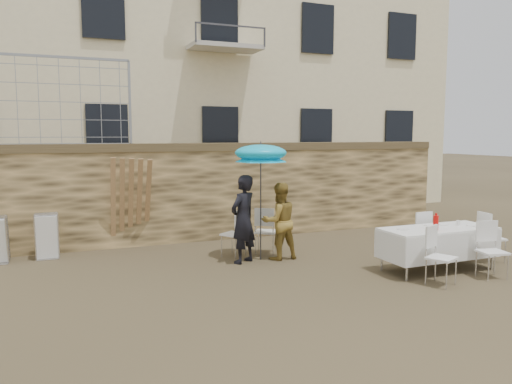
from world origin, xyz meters
name	(u,v)px	position (x,y,z in m)	size (l,w,h in m)	color
ground	(288,309)	(0.00, 0.00, 0.00)	(80.00, 80.00, 0.00)	brown
stone_wall	(194,193)	(0.00, 5.00, 1.10)	(13.00, 0.50, 2.20)	olive
chain_link_fence	(49,102)	(-3.00, 5.00, 3.10)	(3.20, 0.06, 1.80)	gray
man_suit	(243,219)	(0.31, 2.62, 0.84)	(0.61, 0.40, 1.68)	black
woman_dress	(279,221)	(1.06, 2.62, 0.75)	(0.73, 0.57, 1.51)	gold
umbrella	(261,156)	(0.71, 2.72, 2.02)	(1.05, 1.05, 2.14)	#3F3F44
couple_chair_left	(234,233)	(0.31, 3.17, 0.48)	(0.48, 0.48, 0.96)	white
couple_chair_right	(266,230)	(1.01, 3.17, 0.48)	(0.48, 0.48, 0.96)	white
banquet_table	(438,230)	(3.37, 0.82, 0.73)	(2.10, 0.85, 0.78)	silver
soda_bottle	(436,223)	(3.17, 0.67, 0.91)	(0.09, 0.09, 0.26)	red
table_chair_front_left	(441,256)	(2.77, 0.07, 0.48)	(0.48, 0.48, 0.96)	white
table_chair_front_right	(492,250)	(3.87, 0.07, 0.48)	(0.48, 0.48, 0.96)	white
table_chair_back	(417,235)	(3.57, 1.62, 0.48)	(0.48, 0.48, 0.96)	white
table_chair_side	(492,237)	(4.77, 0.92, 0.48)	(0.48, 0.48, 0.96)	white
chair_stack_right	(47,234)	(-3.16, 4.51, 0.46)	(0.46, 0.47, 0.92)	white
wood_planks	(128,203)	(-1.56, 4.58, 1.00)	(0.70, 0.20, 2.00)	#A37749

